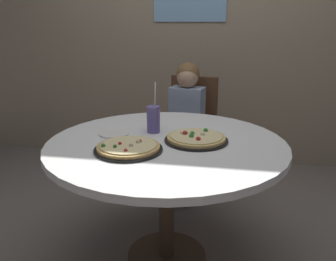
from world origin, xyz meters
The scene contains 9 objects.
ground_plane centered at (0.00, 0.00, 0.00)m, with size 8.00×8.00×0.00m, color slate.
wall_with_window centered at (0.00, 1.74, 1.45)m, with size 5.20×0.14×2.90m.
dining_table centered at (0.00, 0.00, 0.66)m, with size 1.34×1.34×0.75m.
chair_wooden centered at (0.02, 1.03, 0.53)m, with size 0.47×0.47×0.95m.
diner_child centered at (-0.01, 0.85, 0.48)m, with size 0.32×0.43×1.08m.
pizza_veggie centered at (0.16, 0.04, 0.77)m, with size 0.36×0.36×0.05m.
pizza_cheese centered at (-0.17, -0.18, 0.77)m, with size 0.36×0.36×0.05m.
soda_cup centered at (-0.11, 0.16, 0.83)m, with size 0.08×0.08×0.31m.
plate_small centered at (-0.33, 0.08, 0.76)m, with size 0.18×0.18×0.01m, color white.
Camera 1 is at (0.34, -1.89, 1.41)m, focal length 38.80 mm.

